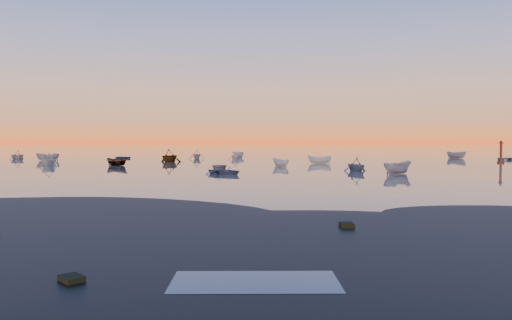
{
  "coord_description": "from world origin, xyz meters",
  "views": [
    {
      "loc": [
        -2.64,
        -24.25,
        3.24
      ],
      "look_at": [
        -2.17,
        28.0,
        1.22
      ],
      "focal_mm": 35.0,
      "sensor_mm": 36.0,
      "label": 1
    }
  ],
  "objects_px": {
    "boat_near_right": "(356,171)",
    "channel_marker": "(501,154)",
    "boat_near_center": "(397,174)",
    "boat_near_left": "(225,174)"
  },
  "relations": [
    {
      "from": "boat_near_center",
      "to": "channel_marker",
      "type": "distance_m",
      "value": 32.9
    },
    {
      "from": "boat_near_left",
      "to": "channel_marker",
      "type": "relative_size",
      "value": 1.09
    },
    {
      "from": "boat_near_left",
      "to": "boat_near_center",
      "type": "height_order",
      "value": "boat_near_center"
    },
    {
      "from": "boat_near_center",
      "to": "boat_near_right",
      "type": "distance_m",
      "value": 5.71
    },
    {
      "from": "boat_near_right",
      "to": "channel_marker",
      "type": "distance_m",
      "value": 31.86
    },
    {
      "from": "boat_near_left",
      "to": "boat_near_right",
      "type": "relative_size",
      "value": 1.19
    },
    {
      "from": "boat_near_right",
      "to": "boat_near_left",
      "type": "bearing_deg",
      "value": -4.1
    },
    {
      "from": "boat_near_center",
      "to": "channel_marker",
      "type": "relative_size",
      "value": 1.04
    },
    {
      "from": "boat_near_left",
      "to": "boat_near_center",
      "type": "relative_size",
      "value": 1.05
    },
    {
      "from": "channel_marker",
      "to": "boat_near_center",
      "type": "bearing_deg",
      "value": -132.62
    }
  ]
}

